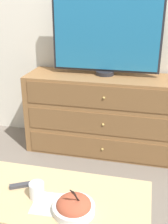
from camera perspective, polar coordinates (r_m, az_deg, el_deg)
name	(u,v)px	position (r m, az deg, el deg)	size (l,w,h in m)	color
ground_plane	(105,137)	(3.18, 4.25, -5.02)	(12.00, 12.00, 0.00)	#70665B
wall_back	(109,15)	(2.85, 5.12, 19.08)	(12.00, 0.05, 2.60)	silver
dresser	(107,115)	(2.77, 4.70, -0.52)	(1.56, 0.49, 0.77)	olive
tv	(106,36)	(2.63, 4.50, 15.19)	(1.00, 0.17, 0.71)	#232328
coffee_table	(58,208)	(1.60, -5.40, -18.78)	(0.97, 0.48, 0.49)	tan
takeout_bowl	(74,206)	(1.44, -2.08, -18.61)	(0.21, 0.21, 0.17)	silver
drink_cup	(37,191)	(1.54, -9.54, -15.58)	(0.08, 0.08, 0.09)	white
napkin	(50,204)	(1.51, -6.96, -18.02)	(0.18, 0.18, 0.00)	silver
remote_control	(24,185)	(1.64, -12.08, -14.26)	(0.15, 0.10, 0.02)	#38383D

